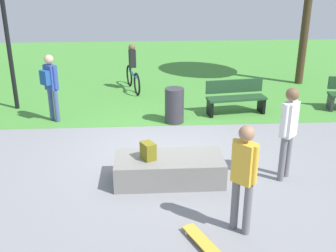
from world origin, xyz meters
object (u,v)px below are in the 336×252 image
object	(u,v)px
concrete_ledge	(169,169)
lamp_post	(5,23)
backpack_on_ledge	(148,151)
skater_performing_trick	(244,172)
trash_bin	(174,106)
skater_watching	(289,127)
skateboard_by_ledge	(201,240)
cyclist_on_bicycle	(133,71)
pedestrian_with_backpack	(50,82)
park_bench_by_oak	(236,96)

from	to	relation	value
concrete_ledge	lamp_post	bearing A→B (deg)	132.42
backpack_on_ledge	skater_performing_trick	distance (m)	2.11
concrete_ledge	trash_bin	distance (m)	3.09
skater_watching	lamp_post	size ratio (longest dim) A/B	0.46
skateboard_by_ledge	cyclist_on_bicycle	world-z (taller)	cyclist_on_bicycle
skateboard_by_ledge	lamp_post	size ratio (longest dim) A/B	0.21
skater_watching	lamp_post	xyz separation A→B (m)	(-6.22, 4.46, 1.33)
skater_watching	pedestrian_with_backpack	xyz separation A→B (m)	(-4.96, 3.37, -0.01)
concrete_ledge	backpack_on_ledge	bearing A→B (deg)	-175.03
park_bench_by_oak	skater_watching	bearing A→B (deg)	-87.94
park_bench_by_oak	cyclist_on_bicycle	distance (m)	3.76
backpack_on_ledge	lamp_post	distance (m)	6.03
concrete_ledge	cyclist_on_bicycle	world-z (taller)	cyclist_on_bicycle
skateboard_by_ledge	backpack_on_ledge	bearing A→B (deg)	111.44
trash_bin	lamp_post	bearing A→B (deg)	162.72
skater_watching	pedestrian_with_backpack	distance (m)	6.00
skater_performing_trick	skateboard_by_ledge	distance (m)	1.17
cyclist_on_bicycle	skater_watching	bearing A→B (deg)	-64.33
backpack_on_ledge	skateboard_by_ledge	world-z (taller)	backpack_on_ledge
pedestrian_with_backpack	lamp_post	bearing A→B (deg)	139.05
skater_watching	backpack_on_ledge	bearing A→B (deg)	179.98
concrete_ledge	skateboard_by_ledge	xyz separation A→B (m)	(0.35, -1.90, -0.18)
backpack_on_ledge	park_bench_by_oak	distance (m)	4.42
lamp_post	trash_bin	bearing A→B (deg)	-17.28
skater_performing_trick	skateboard_by_ledge	xyz separation A→B (m)	(-0.63, -0.29, -0.94)
skater_performing_trick	pedestrian_with_backpack	world-z (taller)	pedestrian_with_backpack
lamp_post	pedestrian_with_backpack	size ratio (longest dim) A/B	2.23
concrete_ledge	skater_watching	distance (m)	2.32
skateboard_by_ledge	concrete_ledge	bearing A→B (deg)	100.36
skateboard_by_ledge	cyclist_on_bicycle	size ratio (longest dim) A/B	0.46
skater_performing_trick	pedestrian_with_backpack	distance (m)	6.21
concrete_ledge	trash_bin	xyz separation A→B (m)	(0.33, 3.07, 0.21)
backpack_on_ledge	skateboard_by_ledge	bearing A→B (deg)	173.24
skater_watching	skateboard_by_ledge	world-z (taller)	skater_watching
trash_bin	concrete_ledge	bearing A→B (deg)	-96.10
skater_performing_trick	park_bench_by_oak	distance (m)	5.40
park_bench_by_oak	cyclist_on_bicycle	world-z (taller)	cyclist_on_bicycle
skater_watching	trash_bin	bearing A→B (deg)	120.72
concrete_ledge	backpack_on_ledge	xyz separation A→B (m)	(-0.39, -0.03, 0.40)
concrete_ledge	park_bench_by_oak	distance (m)	4.19
park_bench_by_oak	pedestrian_with_backpack	bearing A→B (deg)	-176.22
skater_watching	park_bench_by_oak	xyz separation A→B (m)	(-0.13, 3.69, -0.57)
park_bench_by_oak	cyclist_on_bicycle	xyz separation A→B (m)	(-2.83, 2.48, 0.15)
skater_performing_trick	park_bench_by_oak	xyz separation A→B (m)	(1.06, 5.26, -0.53)
trash_bin	cyclist_on_bicycle	bearing A→B (deg)	110.08
park_bench_by_oak	trash_bin	size ratio (longest dim) A/B	1.82
skater_watching	pedestrian_with_backpack	bearing A→B (deg)	145.80
lamp_post	backpack_on_ledge	bearing A→B (deg)	-50.63
concrete_ledge	cyclist_on_bicycle	bearing A→B (deg)	97.36
park_bench_by_oak	trash_bin	distance (m)	1.81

